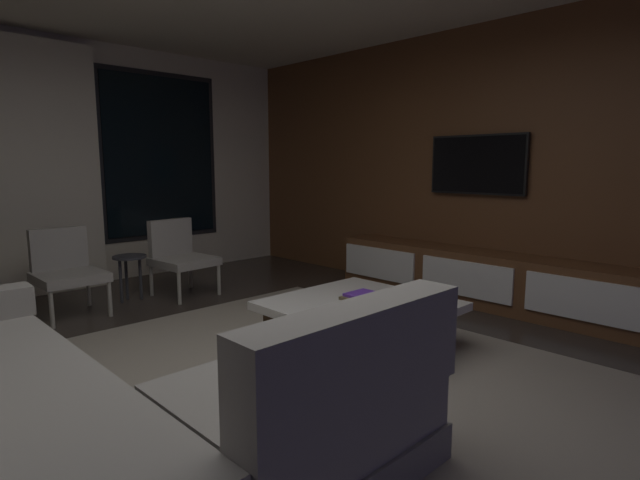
% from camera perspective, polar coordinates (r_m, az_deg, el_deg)
% --- Properties ---
extents(floor, '(9.20, 9.20, 0.00)m').
position_cam_1_polar(floor, '(3.08, -7.65, -17.39)').
color(floor, '#332B26').
extents(back_wall_with_window, '(6.60, 0.30, 2.70)m').
position_cam_1_polar(back_wall_with_window, '(6.07, -29.42, 7.43)').
color(back_wall_with_window, beige).
rests_on(back_wall_with_window, floor).
extents(media_wall, '(0.12, 7.80, 2.70)m').
position_cam_1_polar(media_wall, '(5.20, 20.47, 8.05)').
color(media_wall, brown).
rests_on(media_wall, floor).
extents(area_rug, '(3.20, 3.80, 0.01)m').
position_cam_1_polar(area_rug, '(3.21, -1.32, -16.09)').
color(area_rug, gray).
rests_on(area_rug, floor).
extents(sectional_couch, '(1.98, 2.50, 0.82)m').
position_cam_1_polar(sectional_couch, '(2.45, -26.16, -17.83)').
color(sectional_couch, gray).
rests_on(sectional_couch, floor).
extents(coffee_table, '(1.16, 1.16, 0.36)m').
position_cam_1_polar(coffee_table, '(3.72, 4.53, -9.61)').
color(coffee_table, black).
rests_on(coffee_table, floor).
extents(book_stack_on_coffee_table, '(0.29, 0.21, 0.04)m').
position_cam_1_polar(book_stack_on_coffee_table, '(3.76, 4.81, -6.39)').
color(book_stack_on_coffee_table, brown).
rests_on(book_stack_on_coffee_table, coffee_table).
extents(accent_chair_near_window, '(0.59, 0.61, 0.78)m').
position_cam_1_polar(accent_chair_near_window, '(5.42, -15.73, -1.46)').
color(accent_chair_near_window, '#B2ADA0').
rests_on(accent_chair_near_window, floor).
extents(accent_chair_by_curtain, '(0.55, 0.57, 0.78)m').
position_cam_1_polar(accent_chair_by_curtain, '(5.05, -26.97, -2.79)').
color(accent_chair_by_curtain, '#B2ADA0').
rests_on(accent_chair_by_curtain, floor).
extents(side_stool, '(0.32, 0.32, 0.46)m').
position_cam_1_polar(side_stool, '(5.31, -20.88, -2.57)').
color(side_stool, '#333338').
rests_on(side_stool, floor).
extents(media_console, '(0.46, 3.10, 0.52)m').
position_cam_1_polar(media_console, '(5.09, 17.90, -4.29)').
color(media_console, brown).
rests_on(media_console, floor).
extents(mounted_tv, '(0.05, 1.01, 0.58)m').
position_cam_1_polar(mounted_tv, '(5.22, 17.46, 8.20)').
color(mounted_tv, black).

